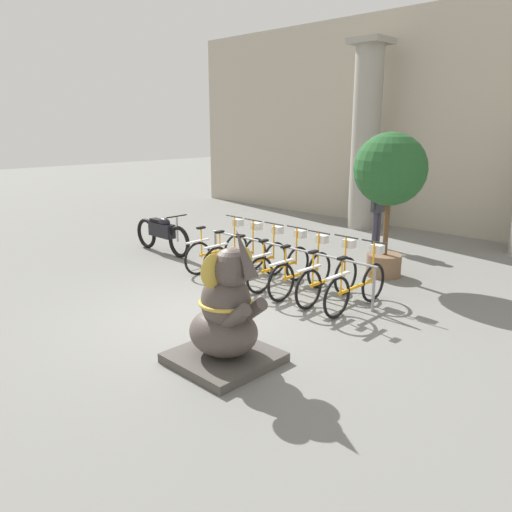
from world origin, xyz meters
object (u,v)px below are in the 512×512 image
Objects in this scene: bicycle_5 at (329,278)px; motorcycle at (162,233)px; person_pedestrian at (378,203)px; bicycle_3 at (281,265)px; potted_tree at (390,176)px; bicycle_2 at (258,260)px; bicycle_1 at (237,255)px; bicycle_6 at (357,285)px; bicycle_4 at (302,272)px; elephant_statue at (226,318)px; bicycle_0 at (219,250)px.

bicycle_5 is 4.78m from motorcycle.
bicycle_5 is 4.22m from person_pedestrian.
potted_tree is at bearing 62.67° from bicycle_3.
person_pedestrian is (0.21, 3.92, 0.69)m from bicycle_2.
bicycle_6 is at bearing 0.79° from bicycle_1.
bicycle_4 is 2.58m from potted_tree.
bicycle_1 is 1.67m from bicycle_4.
bicycle_3 and bicycle_5 have the same top height.
bicycle_3 is at bearing 2.39° from bicycle_1.
person_pedestrian is (-2.02, 3.90, 0.69)m from bicycle_6.
person_pedestrian is at bearing 125.13° from potted_tree.
elephant_statue reaches higher than bicycle_1.
potted_tree is (1.36, -1.93, 0.87)m from person_pedestrian.
elephant_statue is 0.89× the size of motorcycle.
bicycle_6 is at bearing -71.33° from potted_tree.
bicycle_3 is 1.00× the size of bicycle_4.
bicycle_6 is at bearing 0.64° from bicycle_0.
person_pedestrian is (0.76, 3.94, 0.69)m from bicycle_1.
bicycle_0 is at bearing -143.31° from potted_tree.
bicycle_4 and bicycle_6 have the same top height.
bicycle_0 is 1.00× the size of bicycle_5.
motorcycle is at bearing -156.67° from potted_tree.
bicycle_1 is at bearing -179.03° from bicycle_5.
elephant_statue reaches higher than bicycle_0.
bicycle_1 is at bearing -100.99° from person_pedestrian.
bicycle_0 is 0.56m from bicycle_1.
bicycle_4 is 1.12m from bicycle_6.
bicycle_2 is 1.00× the size of bicycle_5.
motorcycle is at bearing -179.39° from bicycle_5.
bicycle_5 reaches higher than motorcycle.
potted_tree reaches higher than bicycle_1.
bicycle_3 is 3.22m from elephant_statue.
bicycle_3 is at bearing 174.75° from bicycle_4.
bicycle_3 is 1.12m from bicycle_5.
bicycle_4 is at bearing -0.16° from bicycle_1.
motorcycle is at bearing -179.45° from bicycle_2.
bicycle_3 is 1.00× the size of bicycle_5.
bicycle_4 is at bearing -5.25° from bicycle_3.
bicycle_2 and bicycle_5 have the same top height.
person_pedestrian reaches higher than bicycle_1.
person_pedestrian is (1.32, 3.93, 0.69)m from bicycle_0.
motorcycle is 0.73× the size of potted_tree.
potted_tree reaches higher than bicycle_5.
bicycle_5 is (2.79, 0.04, 0.00)m from bicycle_0.
bicycle_4 is at bearing -175.64° from bicycle_5.
motorcycle is 5.19m from person_pedestrian.
bicycle_2 is (0.56, 0.02, 0.00)m from bicycle_1.
bicycle_2 is at bearing 0.55° from motorcycle.
person_pedestrian reaches higher than bicycle_2.
bicycle_2 and bicycle_4 have the same top height.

